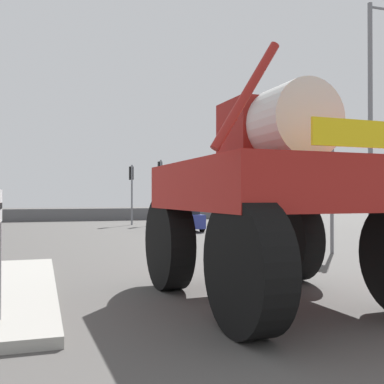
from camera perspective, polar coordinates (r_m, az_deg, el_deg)
The scene contains 10 objects.
ground_plane at distance 18.84m, azimuth -6.95°, elevation -6.03°, with size 120.00×120.00×0.00m, color #4C4947.
median_island at distance 9.40m, azimuth -20.40°, elevation -11.07°, with size 1.29×7.15×0.15m, color #9E9B93.
oversize_sprayer at distance 8.07m, azimuth 10.13°, elevation -0.47°, with size 3.84×5.22×3.81m.
sedan_ahead at distance 24.80m, azimuth -1.51°, elevation -3.07°, with size 2.03×4.17×1.52m.
traffic_signal_near_right at distance 15.46m, azimuth 16.45°, elevation 3.01°, with size 0.24×0.54×3.77m.
traffic_signal_far_left at distance 30.19m, azimuth -3.93°, elevation 1.80°, with size 0.24×0.55×4.17m.
traffic_signal_far_right at distance 29.79m, azimuth -7.45°, elevation 1.33°, with size 0.24×0.55×3.81m.
streetlight_near_right at distance 19.49m, azimuth 21.26°, elevation 9.14°, with size 1.58×0.24×9.29m.
bare_tree_right at distance 26.62m, azimuth 11.98°, elevation 6.28°, with size 2.44×2.44×6.17m.
roadside_barrier at distance 35.35m, azimuth -12.16°, elevation -2.73°, with size 30.84×0.24×0.90m, color #59595B.
Camera 1 is at (-3.59, -0.41, 1.79)m, focal length 43.45 mm.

